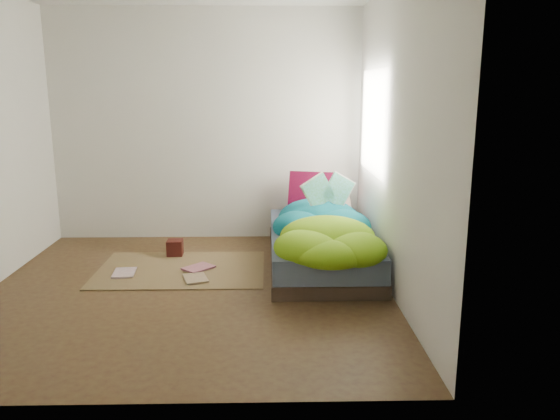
# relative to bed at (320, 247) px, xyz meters

# --- Properties ---
(ground) EXTENTS (3.50, 3.50, 0.00)m
(ground) POSITION_rel_bed_xyz_m (-1.22, -0.72, -0.17)
(ground) COLOR #412519
(ground) RESTS_ON ground
(room_walls) EXTENTS (3.54, 3.54, 2.62)m
(room_walls) POSITION_rel_bed_xyz_m (-1.21, -0.71, 1.46)
(room_walls) COLOR silver
(room_walls) RESTS_ON ground
(bed) EXTENTS (1.00, 2.00, 0.34)m
(bed) POSITION_rel_bed_xyz_m (0.00, 0.00, 0.00)
(bed) COLOR #362B1D
(bed) RESTS_ON ground
(duvet) EXTENTS (0.96, 1.84, 0.34)m
(duvet) POSITION_rel_bed_xyz_m (0.00, -0.22, 0.34)
(duvet) COLOR #065767
(duvet) RESTS_ON bed
(rug) EXTENTS (1.60, 1.10, 0.01)m
(rug) POSITION_rel_bed_xyz_m (-1.37, -0.17, -0.16)
(rug) COLOR brown
(rug) RESTS_ON ground
(pillow_floral) EXTENTS (0.63, 0.42, 0.14)m
(pillow_floral) POSITION_rel_bed_xyz_m (0.11, 0.79, 0.24)
(pillow_floral) COLOR silver
(pillow_floral) RESTS_ON bed
(pillow_magenta) EXTENTS (0.50, 0.26, 0.48)m
(pillow_magenta) POSITION_rel_bed_xyz_m (-0.05, 0.67, 0.41)
(pillow_magenta) COLOR #520527
(pillow_magenta) RESTS_ON bed
(open_book) EXTENTS (0.47, 0.23, 0.28)m
(open_book) POSITION_rel_bed_xyz_m (0.09, 0.14, 0.65)
(open_book) COLOR #2B8430
(open_book) RESTS_ON duvet
(wooden_box) EXTENTS (0.16, 0.16, 0.16)m
(wooden_box) POSITION_rel_bed_xyz_m (-1.50, 0.28, -0.08)
(wooden_box) COLOR #340D0B
(wooden_box) RESTS_ON rug
(floor_book_a) EXTENTS (0.23, 0.29, 0.02)m
(floor_book_a) POSITION_rel_bed_xyz_m (-1.99, -0.32, -0.15)
(floor_book_a) COLOR silver
(floor_book_a) RESTS_ON rug
(floor_book_b) EXTENTS (0.34, 0.34, 0.03)m
(floor_book_b) POSITION_rel_bed_xyz_m (-1.28, -0.12, -0.14)
(floor_book_b) COLOR #B0657C
(floor_book_b) RESTS_ON rug
(floor_book_c) EXTENTS (0.27, 0.32, 0.02)m
(floor_book_c) POSITION_rel_bed_xyz_m (-1.29, -0.51, -0.15)
(floor_book_c) COLOR tan
(floor_book_c) RESTS_ON rug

